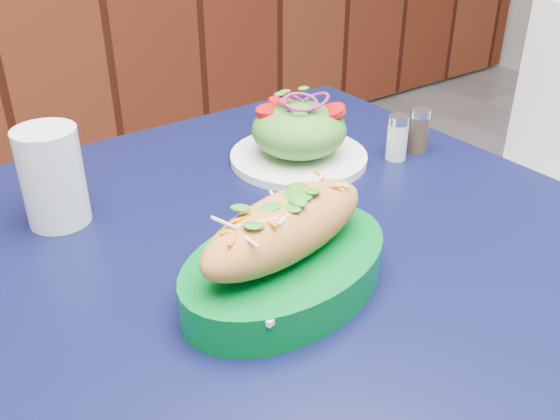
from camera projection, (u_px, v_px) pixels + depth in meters
cafe_table at (281, 299)px, 0.77m from camera, size 0.81×0.81×0.75m
chair_right at (532, 208)px, 1.27m from camera, size 0.48×0.48×0.89m
banh_mi_basket at (286, 252)px, 0.62m from camera, size 0.27×0.20×0.11m
salad_plate at (299, 136)px, 0.89m from camera, size 0.20×0.20×0.10m
water_glass at (52, 177)px, 0.73m from camera, size 0.07×0.07×0.12m
salt_shaker at (397, 138)px, 0.90m from camera, size 0.03×0.03×0.07m
pepper_shaker at (419, 130)px, 0.93m from camera, size 0.03×0.03×0.07m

